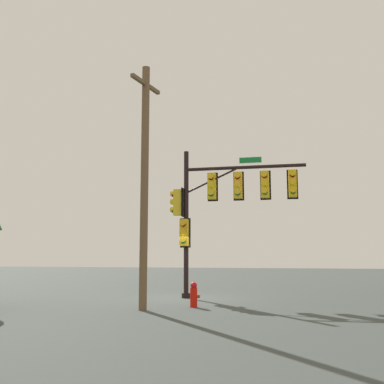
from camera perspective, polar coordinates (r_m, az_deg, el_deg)
The scene contains 4 objects.
ground_plane at distance 19.73m, azimuth -0.73°, elevation -12.79°, with size 120.00×120.00×0.00m, color #3C4340.
signal_pole_assembly at distance 19.46m, azimuth 3.59°, elevation -0.92°, with size 5.66×1.29×6.17m.
utility_pole at distance 15.37m, azimuth -5.80°, elevation 1.52°, with size 0.34×1.80×8.02m.
fire_hydrant at distance 16.05m, azimuth 0.22°, elevation -12.40°, with size 0.33×0.24×0.83m.
Camera 1 is at (6.00, -18.73, 1.62)m, focal length 43.81 mm.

